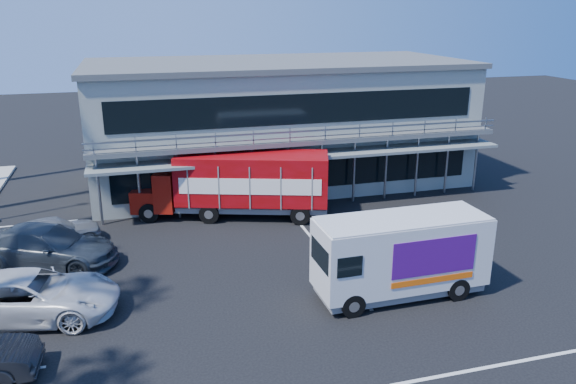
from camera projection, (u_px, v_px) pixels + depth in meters
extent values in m
plane|color=black|center=(302.00, 292.00, 21.23)|extent=(120.00, 120.00, 0.00)
cube|color=gray|center=(278.00, 123.00, 34.65)|extent=(22.00, 10.00, 7.00)
cube|color=#515454|center=(277.00, 63.00, 33.52)|extent=(22.40, 10.40, 0.30)
cube|color=#515454|center=(305.00, 141.00, 29.49)|extent=(22.00, 1.20, 0.25)
cube|color=gray|center=(308.00, 134.00, 28.84)|extent=(22.00, 0.08, 0.90)
cube|color=slate|center=(306.00, 155.00, 29.44)|extent=(22.00, 1.80, 0.15)
cube|color=black|center=(301.00, 175.00, 30.64)|extent=(20.00, 0.06, 1.60)
cube|color=black|center=(302.00, 109.00, 29.53)|extent=(20.00, 0.06, 1.60)
cube|color=maroon|center=(149.00, 198.00, 28.94)|extent=(1.93, 2.44, 1.14)
cube|color=maroon|center=(168.00, 188.00, 28.73)|extent=(1.64, 2.55, 1.99)
cube|color=black|center=(167.00, 178.00, 28.56)|extent=(0.67, 1.93, 0.66)
cube|color=#9B0912|center=(252.00, 178.00, 28.36)|extent=(7.94, 4.61, 2.46)
cube|color=slate|center=(253.00, 205.00, 28.81)|extent=(7.83, 4.28, 0.28)
cube|color=white|center=(250.00, 187.00, 27.25)|extent=(6.64, 2.20, 0.81)
cube|color=white|center=(255.00, 173.00, 29.52)|extent=(6.64, 2.20, 0.81)
cylinder|color=black|center=(149.00, 213.00, 28.07)|extent=(1.02, 0.57, 0.99)
cylinder|color=black|center=(160.00, 200.00, 30.06)|extent=(1.02, 0.57, 0.99)
cylinder|color=black|center=(209.00, 214.00, 27.95)|extent=(1.02, 0.57, 0.99)
cylinder|color=black|center=(216.00, 200.00, 29.93)|extent=(1.02, 0.57, 0.99)
cylinder|color=black|center=(300.00, 215.00, 27.76)|extent=(1.02, 0.57, 0.99)
cylinder|color=black|center=(301.00, 202.00, 29.74)|extent=(1.02, 0.57, 0.99)
cube|color=silver|center=(401.00, 252.00, 20.50)|extent=(6.35, 2.27, 2.53)
cube|color=slate|center=(399.00, 286.00, 20.93)|extent=(6.10, 2.05, 0.32)
cube|color=black|center=(320.00, 255.00, 19.56)|extent=(0.09, 1.78, 0.86)
cube|color=silver|center=(403.00, 219.00, 20.10)|extent=(6.23, 2.23, 0.07)
cube|color=#480C6E|center=(435.00, 257.00, 19.64)|extent=(3.25, 0.08, 1.35)
cube|color=#480C6E|center=(405.00, 234.00, 21.64)|extent=(3.25, 0.08, 1.35)
cube|color=#F2590C|center=(433.00, 280.00, 19.91)|extent=(3.25, 0.07, 0.23)
cylinder|color=black|center=(353.00, 305.00, 19.42)|extent=(0.87, 0.29, 0.87)
cylinder|color=black|center=(333.00, 281.00, 21.17)|extent=(0.87, 0.29, 0.87)
cylinder|color=black|center=(458.00, 289.00, 20.55)|extent=(0.87, 0.29, 0.87)
cylinder|color=black|center=(431.00, 267.00, 22.30)|extent=(0.87, 0.29, 0.87)
imported|color=silver|center=(31.00, 296.00, 19.27)|extent=(6.30, 3.82, 1.63)
imported|color=#2F373F|center=(47.00, 247.00, 23.20)|extent=(6.30, 4.42, 1.69)
imported|color=slate|center=(53.00, 232.00, 25.17)|extent=(4.41, 2.86, 1.40)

